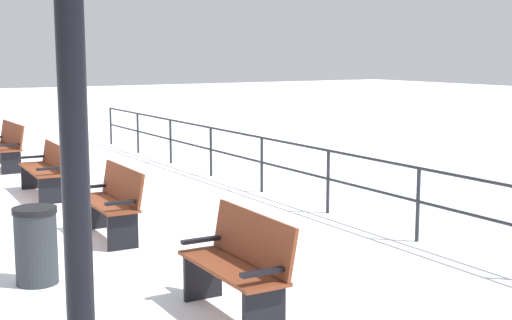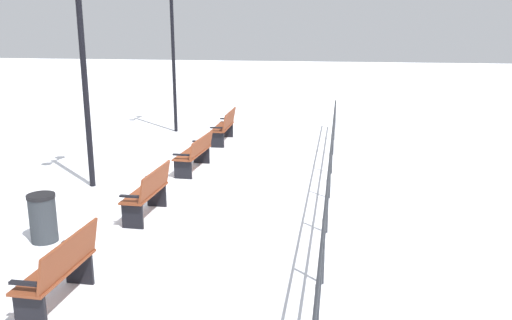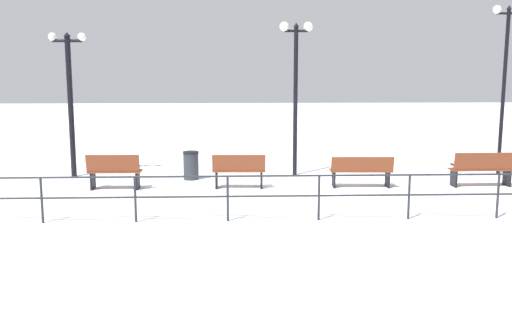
{
  "view_description": "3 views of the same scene",
  "coord_description": "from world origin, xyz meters",
  "px_view_note": "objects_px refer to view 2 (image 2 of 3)",
  "views": [
    {
      "loc": [
        2.92,
        10.44,
        2.41
      ],
      "look_at": [
        -2.25,
        1.83,
        0.9
      ],
      "focal_mm": 50.09,
      "sensor_mm": 36.0,
      "label": 1
    },
    {
      "loc": [
        -3.62,
        10.81,
        3.55
      ],
      "look_at": [
        -2.06,
        0.81,
        0.97
      ],
      "focal_mm": 38.01,
      "sensor_mm": 36.0,
      "label": 2
    },
    {
      "loc": [
        -14.95,
        1.78,
        3.12
      ],
      "look_at": [
        -1.91,
        1.26,
        1.05
      ],
      "focal_mm": 39.45,
      "sensor_mm": 36.0,
      "label": 3
    }
  ],
  "objects_px": {
    "lamppost_middle": "(82,43)",
    "bench_second": "(195,152)",
    "bench_fourth": "(60,270)",
    "trash_bin": "(43,218)",
    "bench_third": "(148,192)",
    "bench_nearest": "(225,126)",
    "lamppost_near": "(172,28)"
  },
  "relations": [
    {
      "from": "bench_second",
      "to": "trash_bin",
      "type": "distance_m",
      "value": 4.86
    },
    {
      "from": "bench_nearest",
      "to": "bench_third",
      "type": "xyz_separation_m",
      "value": [
        0.04,
        6.6,
        -0.02
      ]
    },
    {
      "from": "lamppost_near",
      "to": "trash_bin",
      "type": "bearing_deg",
      "value": 93.7
    },
    {
      "from": "bench_second",
      "to": "lamppost_middle",
      "type": "xyz_separation_m",
      "value": [
        1.95,
        1.59,
        2.66
      ]
    },
    {
      "from": "bench_third",
      "to": "bench_nearest",
      "type": "bearing_deg",
      "value": -88.91
    },
    {
      "from": "bench_second",
      "to": "bench_third",
      "type": "distance_m",
      "value": 3.3
    },
    {
      "from": "bench_second",
      "to": "lamppost_near",
      "type": "height_order",
      "value": "lamppost_near"
    },
    {
      "from": "lamppost_middle",
      "to": "lamppost_near",
      "type": "bearing_deg",
      "value": -90.0
    },
    {
      "from": "bench_second",
      "to": "bench_fourth",
      "type": "xyz_separation_m",
      "value": [
        -0.01,
        6.59,
        0.03
      ]
    },
    {
      "from": "lamppost_middle",
      "to": "bench_third",
      "type": "bearing_deg",
      "value": 138.58
    },
    {
      "from": "trash_bin",
      "to": "bench_fourth",
      "type": "bearing_deg",
      "value": 125.08
    },
    {
      "from": "bench_second",
      "to": "lamppost_middle",
      "type": "height_order",
      "value": "lamppost_middle"
    },
    {
      "from": "bench_nearest",
      "to": "bench_third",
      "type": "relative_size",
      "value": 1.2
    },
    {
      "from": "bench_second",
      "to": "bench_third",
      "type": "height_order",
      "value": "bench_third"
    },
    {
      "from": "lamppost_near",
      "to": "lamppost_middle",
      "type": "relative_size",
      "value": 1.11
    },
    {
      "from": "bench_second",
      "to": "trash_bin",
      "type": "relative_size",
      "value": 2.05
    },
    {
      "from": "bench_nearest",
      "to": "bench_third",
      "type": "height_order",
      "value": "bench_nearest"
    },
    {
      "from": "lamppost_middle",
      "to": "trash_bin",
      "type": "xyz_separation_m",
      "value": [
        -0.61,
        3.09,
        -2.71
      ]
    },
    {
      "from": "bench_nearest",
      "to": "lamppost_middle",
      "type": "height_order",
      "value": "lamppost_middle"
    },
    {
      "from": "bench_second",
      "to": "trash_bin",
      "type": "bearing_deg",
      "value": 76.66
    },
    {
      "from": "lamppost_near",
      "to": "bench_nearest",
      "type": "bearing_deg",
      "value": 144.75
    },
    {
      "from": "bench_third",
      "to": "bench_fourth",
      "type": "height_order",
      "value": "bench_fourth"
    },
    {
      "from": "bench_nearest",
      "to": "trash_bin",
      "type": "height_order",
      "value": "bench_nearest"
    },
    {
      "from": "bench_nearest",
      "to": "lamppost_near",
      "type": "bearing_deg",
      "value": -36.46
    },
    {
      "from": "bench_second",
      "to": "lamppost_near",
      "type": "relative_size",
      "value": 0.33
    },
    {
      "from": "bench_fourth",
      "to": "trash_bin",
      "type": "xyz_separation_m",
      "value": [
        1.35,
        -1.92,
        -0.09
      ]
    },
    {
      "from": "lamppost_middle",
      "to": "trash_bin",
      "type": "distance_m",
      "value": 4.15
    },
    {
      "from": "lamppost_near",
      "to": "bench_second",
      "type": "bearing_deg",
      "value": 112.48
    },
    {
      "from": "bench_nearest",
      "to": "lamppost_middle",
      "type": "xyz_separation_m",
      "value": [
        1.98,
        4.89,
        2.61
      ]
    },
    {
      "from": "lamppost_middle",
      "to": "bench_second",
      "type": "bearing_deg",
      "value": -140.77
    },
    {
      "from": "lamppost_middle",
      "to": "trash_bin",
      "type": "relative_size",
      "value": 5.54
    },
    {
      "from": "bench_third",
      "to": "lamppost_near",
      "type": "relative_size",
      "value": 0.28
    }
  ]
}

